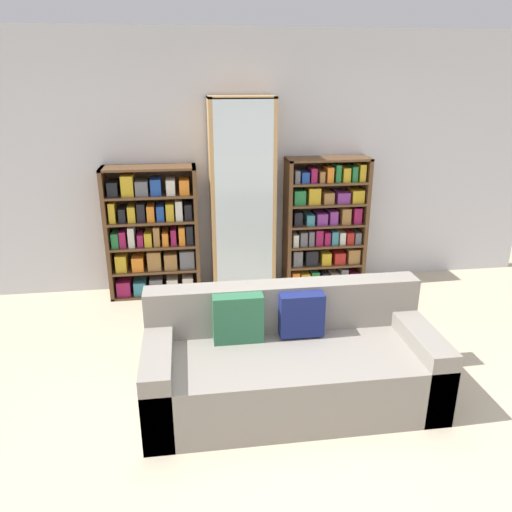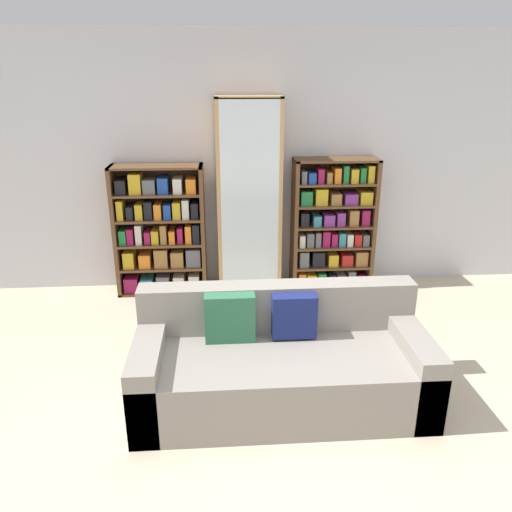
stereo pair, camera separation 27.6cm
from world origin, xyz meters
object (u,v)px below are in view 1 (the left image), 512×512
Objects in this scene: bookshelf_left at (153,235)px; wine_bottle at (296,321)px; couch at (290,364)px; display_cabinet at (242,199)px; bookshelf_right at (325,225)px.

wine_bottle is (1.29, -1.15, -0.52)m from bookshelf_left.
couch is 5.61× the size of wine_bottle.
display_cabinet is (0.94, -0.02, 0.36)m from bookshelf_left.
bookshelf_right is at bearing 1.01° from display_cabinet.
display_cabinet is at bearing -178.99° from bookshelf_right.
bookshelf_left is (-1.05, 2.04, 0.38)m from couch.
wine_bottle is (0.35, -1.14, -0.88)m from display_cabinet.
bookshelf_left is 1.86m from bookshelf_right.
couch is 1.44× the size of bookshelf_right.
display_cabinet is at bearing 107.11° from wine_bottle.
display_cabinet reaches higher than bookshelf_left.
couch is at bearing -111.59° from bookshelf_right.
display_cabinet reaches higher than couch.
bookshelf_right reaches higher than couch.
wine_bottle is (0.24, 0.89, -0.14)m from couch.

